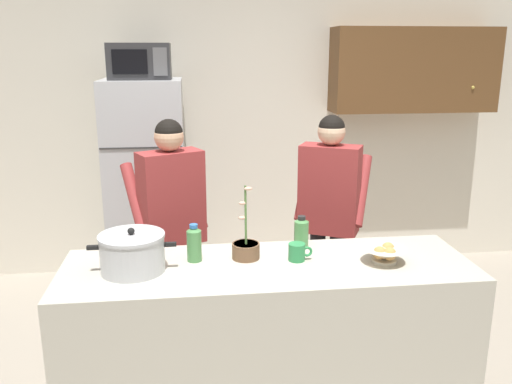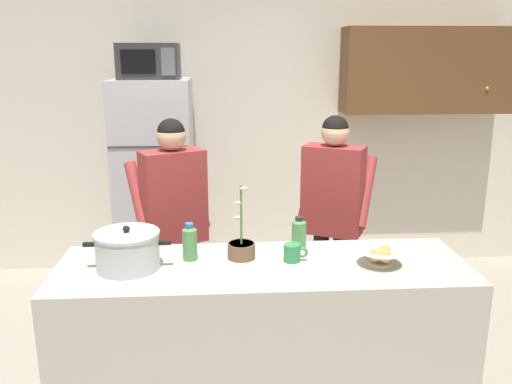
% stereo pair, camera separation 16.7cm
% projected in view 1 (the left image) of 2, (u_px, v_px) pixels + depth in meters
% --- Properties ---
extents(back_wall_unit, '(6.00, 0.48, 2.60)m').
position_uv_depth(back_wall_unit, '(262.00, 120.00, 4.90)').
color(back_wall_unit, silver).
rests_on(back_wall_unit, ground).
extents(kitchen_island, '(2.17, 0.68, 0.92)m').
position_uv_depth(kitchen_island, '(268.00, 342.00, 2.94)').
color(kitchen_island, '#BCB7A8').
rests_on(kitchen_island, ground).
extents(refrigerator, '(0.64, 0.68, 1.79)m').
position_uv_depth(refrigerator, '(147.00, 187.00, 4.51)').
color(refrigerator, '#B7BABF').
rests_on(refrigerator, ground).
extents(microwave, '(0.48, 0.37, 0.28)m').
position_uv_depth(microwave, '(140.00, 61.00, 4.23)').
color(microwave, '#2D2D30').
rests_on(microwave, refrigerator).
extents(person_near_pot, '(0.59, 0.55, 1.60)m').
position_uv_depth(person_near_pot, '(172.00, 211.00, 3.50)').
color(person_near_pot, '#726656').
rests_on(person_near_pot, ground).
extents(person_by_sink, '(0.60, 0.56, 1.60)m').
position_uv_depth(person_by_sink, '(329.00, 202.00, 3.72)').
color(person_by_sink, black).
rests_on(person_by_sink, ground).
extents(cooking_pot, '(0.45, 0.34, 0.23)m').
position_uv_depth(cooking_pot, '(132.00, 253.00, 2.71)').
color(cooking_pot, silver).
rests_on(cooking_pot, kitchen_island).
extents(coffee_mug, '(0.13, 0.09, 0.10)m').
position_uv_depth(coffee_mug, '(297.00, 252.00, 2.86)').
color(coffee_mug, '#2D8C4C').
rests_on(coffee_mug, kitchen_island).
extents(bread_bowl, '(0.24, 0.24, 0.10)m').
position_uv_depth(bread_bowl, '(385.00, 254.00, 2.83)').
color(bread_bowl, beige).
rests_on(bread_bowl, kitchen_island).
extents(bottle_near_edge, '(0.08, 0.08, 0.21)m').
position_uv_depth(bottle_near_edge, '(194.00, 243.00, 2.84)').
color(bottle_near_edge, '#4C8C4C').
rests_on(bottle_near_edge, kitchen_island).
extents(bottle_mid_counter, '(0.08, 0.08, 0.18)m').
position_uv_depth(bottle_mid_counter, '(301.00, 231.00, 3.06)').
color(bottle_mid_counter, '#4C8C4C').
rests_on(bottle_mid_counter, kitchen_island).
extents(potted_orchid, '(0.15, 0.15, 0.40)m').
position_uv_depth(potted_orchid, '(246.00, 248.00, 2.89)').
color(potted_orchid, brown).
rests_on(potted_orchid, kitchen_island).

